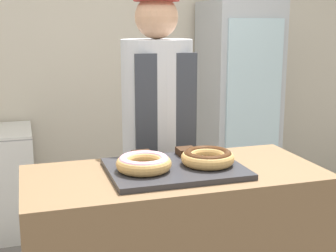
{
  "coord_description": "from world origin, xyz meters",
  "views": [
    {
      "loc": [
        -0.6,
        -1.84,
        1.57
      ],
      "look_at": [
        0.0,
        0.1,
        1.13
      ],
      "focal_mm": 50.0,
      "sensor_mm": 36.0,
      "label": 1
    }
  ],
  "objects_px": {
    "brownie_back_right": "(186,151)",
    "baker_person": "(157,141)",
    "serving_tray": "(175,169)",
    "donut_light_glaze": "(144,162)",
    "brownie_back_left": "(142,155)",
    "beverage_fridge": "(237,107)",
    "donut_chocolate_glaze": "(208,157)"
  },
  "relations": [
    {
      "from": "brownie_back_left",
      "to": "beverage_fridge",
      "type": "xyz_separation_m",
      "value": [
        1.25,
        1.61,
        -0.11
      ]
    },
    {
      "from": "brownie_back_right",
      "to": "baker_person",
      "type": "relative_size",
      "value": 0.05
    },
    {
      "from": "donut_light_glaze",
      "to": "baker_person",
      "type": "distance_m",
      "value": 0.67
    },
    {
      "from": "brownie_back_left",
      "to": "baker_person",
      "type": "xyz_separation_m",
      "value": [
        0.2,
        0.45,
        -0.06
      ]
    },
    {
      "from": "serving_tray",
      "to": "donut_light_glaze",
      "type": "bearing_deg",
      "value": -171.78
    },
    {
      "from": "donut_chocolate_glaze",
      "to": "beverage_fridge",
      "type": "xyz_separation_m",
      "value": [
        1.0,
        1.79,
        -0.13
      ]
    },
    {
      "from": "baker_person",
      "to": "beverage_fridge",
      "type": "distance_m",
      "value": 1.57
    },
    {
      "from": "brownie_back_left",
      "to": "baker_person",
      "type": "height_order",
      "value": "baker_person"
    },
    {
      "from": "brownie_back_right",
      "to": "baker_person",
      "type": "distance_m",
      "value": 0.45
    },
    {
      "from": "donut_chocolate_glaze",
      "to": "donut_light_glaze",
      "type": "bearing_deg",
      "value": 180.0
    },
    {
      "from": "brownie_back_right",
      "to": "baker_person",
      "type": "height_order",
      "value": "baker_person"
    },
    {
      "from": "serving_tray",
      "to": "brownie_back_left",
      "type": "height_order",
      "value": "brownie_back_left"
    },
    {
      "from": "brownie_back_left",
      "to": "beverage_fridge",
      "type": "height_order",
      "value": "beverage_fridge"
    },
    {
      "from": "brownie_back_left",
      "to": "brownie_back_right",
      "type": "distance_m",
      "value": 0.21
    },
    {
      "from": "serving_tray",
      "to": "brownie_back_left",
      "type": "xyz_separation_m",
      "value": [
        -0.11,
        0.15,
        0.03
      ]
    },
    {
      "from": "donut_chocolate_glaze",
      "to": "baker_person",
      "type": "distance_m",
      "value": 0.63
    },
    {
      "from": "donut_chocolate_glaze",
      "to": "baker_person",
      "type": "bearing_deg",
      "value": 94.52
    },
    {
      "from": "serving_tray",
      "to": "brownie_back_right",
      "type": "xyz_separation_m",
      "value": [
        0.11,
        0.15,
        0.03
      ]
    },
    {
      "from": "brownie_back_right",
      "to": "donut_light_glaze",
      "type": "bearing_deg",
      "value": -145.01
    },
    {
      "from": "beverage_fridge",
      "to": "baker_person",
      "type": "bearing_deg",
      "value": -131.99
    },
    {
      "from": "beverage_fridge",
      "to": "serving_tray",
      "type": "bearing_deg",
      "value": -122.89
    },
    {
      "from": "donut_chocolate_glaze",
      "to": "brownie_back_right",
      "type": "xyz_separation_m",
      "value": [
        -0.04,
        0.17,
        -0.02
      ]
    },
    {
      "from": "donut_chocolate_glaze",
      "to": "beverage_fridge",
      "type": "bearing_deg",
      "value": 60.79
    },
    {
      "from": "baker_person",
      "to": "brownie_back_left",
      "type": "bearing_deg",
      "value": -114.12
    },
    {
      "from": "brownie_back_right",
      "to": "beverage_fridge",
      "type": "xyz_separation_m",
      "value": [
        1.04,
        1.61,
        -0.11
      ]
    },
    {
      "from": "baker_person",
      "to": "beverage_fridge",
      "type": "height_order",
      "value": "baker_person"
    },
    {
      "from": "brownie_back_right",
      "to": "serving_tray",
      "type": "bearing_deg",
      "value": -124.66
    },
    {
      "from": "donut_chocolate_glaze",
      "to": "baker_person",
      "type": "relative_size",
      "value": 0.13
    },
    {
      "from": "donut_light_glaze",
      "to": "brownie_back_left",
      "type": "xyz_separation_m",
      "value": [
        0.04,
        0.17,
        -0.02
      ]
    },
    {
      "from": "donut_light_glaze",
      "to": "brownie_back_right",
      "type": "distance_m",
      "value": 0.31
    },
    {
      "from": "donut_chocolate_glaze",
      "to": "brownie_back_left",
      "type": "xyz_separation_m",
      "value": [
        -0.25,
        0.17,
        -0.02
      ]
    },
    {
      "from": "brownie_back_left",
      "to": "baker_person",
      "type": "bearing_deg",
      "value": 65.88
    }
  ]
}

